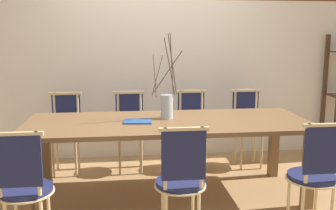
{
  "coord_description": "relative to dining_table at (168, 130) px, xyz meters",
  "views": [
    {
      "loc": [
        -0.39,
        -3.39,
        1.52
      ],
      "look_at": [
        0.0,
        0.0,
        0.9
      ],
      "focal_mm": 40.0,
      "sensor_mm": 36.0,
      "label": 1
    }
  ],
  "objects": [
    {
      "name": "ground_plane",
      "position": [
        0.0,
        0.0,
        -0.66
      ],
      "size": [
        16.0,
        16.0,
        0.0
      ],
      "primitive_type": "plane",
      "color": "#A87F51"
    },
    {
      "name": "wall_rear",
      "position": [
        0.0,
        1.31,
        0.94
      ],
      "size": [
        12.0,
        0.06,
        3.2
      ],
      "color": "silver",
      "rests_on": "ground_plane"
    },
    {
      "name": "dining_table",
      "position": [
        0.0,
        0.0,
        0.0
      ],
      "size": [
        2.64,
        1.0,
        0.75
      ],
      "color": "brown",
      "rests_on": "ground_plane"
    },
    {
      "name": "chair_near_leftend",
      "position": [
        -1.12,
        -0.79,
        -0.17
      ],
      "size": [
        0.4,
        0.4,
        0.9
      ],
      "color": "#1E234C",
      "rests_on": "ground_plane"
    },
    {
      "name": "chair_near_left",
      "position": [
        0.01,
        -0.79,
        -0.17
      ],
      "size": [
        0.4,
        0.4,
        0.9
      ],
      "color": "#1E234C",
      "rests_on": "ground_plane"
    },
    {
      "name": "chair_near_center",
      "position": [
        1.06,
        -0.79,
        -0.17
      ],
      "size": [
        0.4,
        0.4,
        0.9
      ],
      "color": "#1E234C",
      "rests_on": "ground_plane"
    },
    {
      "name": "chair_far_leftend",
      "position": [
        -1.06,
        0.79,
        -0.17
      ],
      "size": [
        0.4,
        0.4,
        0.9
      ],
      "rotation": [
        0.0,
        0.0,
        3.14
      ],
      "color": "#1E234C",
      "rests_on": "ground_plane"
    },
    {
      "name": "chair_far_left",
      "position": [
        -0.35,
        0.79,
        -0.17
      ],
      "size": [
        0.4,
        0.4,
        0.9
      ],
      "rotation": [
        0.0,
        0.0,
        3.14
      ],
      "color": "#1E234C",
      "rests_on": "ground_plane"
    },
    {
      "name": "chair_far_center",
      "position": [
        0.38,
        0.79,
        -0.17
      ],
      "size": [
        0.4,
        0.4,
        0.9
      ],
      "rotation": [
        0.0,
        0.0,
        3.14
      ],
      "color": "#1E234C",
      "rests_on": "ground_plane"
    },
    {
      "name": "chair_far_right",
      "position": [
        1.05,
        0.79,
        -0.17
      ],
      "size": [
        0.4,
        0.4,
        0.9
      ],
      "rotation": [
        0.0,
        0.0,
        3.14
      ],
      "color": "#1E234C",
      "rests_on": "ground_plane"
    },
    {
      "name": "vase_centerpiece",
      "position": [
        -0.0,
        0.1,
        0.22
      ],
      "size": [
        0.31,
        0.29,
        0.81
      ],
      "color": "#B2BCC1",
      "rests_on": "dining_table"
    },
    {
      "name": "book_stack",
      "position": [
        -0.28,
        -0.02,
        0.09
      ],
      "size": [
        0.27,
        0.22,
        0.01
      ],
      "color": "#234C8C",
      "rests_on": "dining_table"
    }
  ]
}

